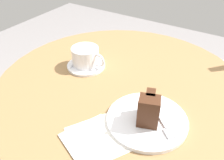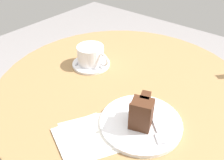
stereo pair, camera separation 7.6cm
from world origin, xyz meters
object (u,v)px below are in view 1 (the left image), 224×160
Objects in this scene: coffee_cup at (86,56)px; napkin at (97,139)px; teaspoon at (77,60)px; cake_plate at (147,120)px; saucer at (86,65)px; cake_slice at (149,110)px; fork at (164,124)px.

napkin is (0.24, -0.27, -0.04)m from coffee_cup.
cake_plate is (0.37, -0.14, -0.00)m from teaspoon.
teaspoon is 0.39× the size of cake_plate.
cake_plate reaches higher than napkin.
teaspoon is at bearing 173.83° from saucer.
teaspoon is at bearing 178.04° from coffee_cup.
teaspoon is 0.40m from cake_slice.
napkin is at bearing -151.57° from teaspoon.
saucer is 0.69× the size of napkin.
saucer is at bearing -66.70° from coffee_cup.
cake_slice is 0.16m from napkin.
cake_slice is (0.32, -0.15, 0.05)m from saucer.
coffee_cup reaches higher than teaspoon.
saucer is at bearing 156.46° from cake_plate.
coffee_cup is at bearing 155.18° from cake_slice.
saucer reaches higher than napkin.
napkin is at bearing -91.48° from fork.
napkin is at bearing -125.85° from cake_slice.
saucer is at bearing 131.54° from napkin.
coffee_cup reaches higher than saucer.
coffee_cup is 1.54× the size of cake_slice.
napkin is (-0.09, -0.12, -0.05)m from cake_slice.
saucer is 1.06× the size of coffee_cup.
teaspoon is at bearing -155.19° from fork.
cake_plate is at bearing -129.38° from teaspoon.
napkin is at bearing -122.81° from cake_plate.
saucer is 0.36m from napkin.
fork is (0.37, -0.14, -0.03)m from coffee_cup.
coffee_cup is (-0.00, 0.00, 0.04)m from saucer.
saucer is 0.05m from teaspoon.
napkin is (0.24, -0.27, -0.00)m from saucer.
coffee_cup is 1.23× the size of fork.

